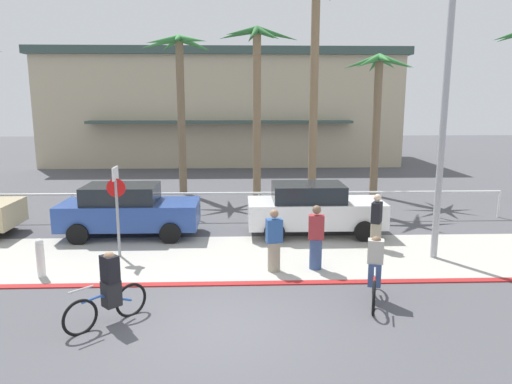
{
  "coord_description": "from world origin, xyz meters",
  "views": [
    {
      "loc": [
        0.41,
        -8.67,
        4.38
      ],
      "look_at": [
        0.94,
        6.0,
        1.52
      ],
      "focal_mm": 33.46,
      "sensor_mm": 36.0,
      "label": 1
    }
  ],
  "objects_px": {
    "car_white_2": "(314,208)",
    "pedestrian_0": "(376,224)",
    "palm_tree_2": "(180,73)",
    "palm_tree_4": "(316,46)",
    "pedestrian_2": "(316,240)",
    "bollard_3": "(40,257)",
    "streetlight_curb": "(449,103)",
    "cyclist_blue_0": "(109,290)",
    "stop_sign_bike_lane": "(117,199)",
    "palm_tree_5": "(377,87)",
    "car_blue_1": "(128,210)",
    "cyclist_red_1": "(375,271)",
    "palm_tree_3": "(257,72)",
    "pedestrian_1": "(274,243)"
  },
  "relations": [
    {
      "from": "palm_tree_2",
      "to": "palm_tree_5",
      "type": "distance_m",
      "value": 8.88
    },
    {
      "from": "palm_tree_3",
      "to": "palm_tree_4",
      "type": "height_order",
      "value": "palm_tree_4"
    },
    {
      "from": "pedestrian_0",
      "to": "pedestrian_2",
      "type": "bearing_deg",
      "value": -140.62
    },
    {
      "from": "palm_tree_4",
      "to": "palm_tree_5",
      "type": "relative_size",
      "value": 1.47
    },
    {
      "from": "pedestrian_0",
      "to": "pedestrian_2",
      "type": "height_order",
      "value": "pedestrian_2"
    },
    {
      "from": "car_white_2",
      "to": "pedestrian_2",
      "type": "relative_size",
      "value": 2.56
    },
    {
      "from": "palm_tree_2",
      "to": "palm_tree_4",
      "type": "height_order",
      "value": "palm_tree_4"
    },
    {
      "from": "streetlight_curb",
      "to": "palm_tree_5",
      "type": "height_order",
      "value": "streetlight_curb"
    },
    {
      "from": "palm_tree_2",
      "to": "car_blue_1",
      "type": "bearing_deg",
      "value": -97.57
    },
    {
      "from": "pedestrian_0",
      "to": "pedestrian_1",
      "type": "height_order",
      "value": "pedestrian_0"
    },
    {
      "from": "palm_tree_4",
      "to": "palm_tree_5",
      "type": "xyz_separation_m",
      "value": [
        2.9,
        0.63,
        -1.71
      ]
    },
    {
      "from": "cyclist_blue_0",
      "to": "car_blue_1",
      "type": "bearing_deg",
      "value": 99.31
    },
    {
      "from": "palm_tree_5",
      "to": "stop_sign_bike_lane",
      "type": "bearing_deg",
      "value": -138.86
    },
    {
      "from": "palm_tree_3",
      "to": "bollard_3",
      "type": "bearing_deg",
      "value": -119.73
    },
    {
      "from": "car_white_2",
      "to": "pedestrian_2",
      "type": "bearing_deg",
      "value": -97.76
    },
    {
      "from": "car_white_2",
      "to": "pedestrian_0",
      "type": "height_order",
      "value": "car_white_2"
    },
    {
      "from": "cyclist_red_1",
      "to": "stop_sign_bike_lane",
      "type": "bearing_deg",
      "value": 152.75
    },
    {
      "from": "pedestrian_2",
      "to": "palm_tree_5",
      "type": "bearing_deg",
      "value": 66.43
    },
    {
      "from": "palm_tree_2",
      "to": "pedestrian_2",
      "type": "bearing_deg",
      "value": -66.21
    },
    {
      "from": "bollard_3",
      "to": "pedestrian_0",
      "type": "distance_m",
      "value": 9.23
    },
    {
      "from": "stop_sign_bike_lane",
      "to": "palm_tree_2",
      "type": "distance_m",
      "value": 10.05
    },
    {
      "from": "streetlight_curb",
      "to": "palm_tree_2",
      "type": "height_order",
      "value": "streetlight_curb"
    },
    {
      "from": "pedestrian_0",
      "to": "bollard_3",
      "type": "bearing_deg",
      "value": -167.42
    },
    {
      "from": "bollard_3",
      "to": "palm_tree_3",
      "type": "relative_size",
      "value": 0.13
    },
    {
      "from": "palm_tree_3",
      "to": "pedestrian_1",
      "type": "xyz_separation_m",
      "value": [
        0.08,
        -9.91,
        -4.83
      ]
    },
    {
      "from": "stop_sign_bike_lane",
      "to": "palm_tree_3",
      "type": "relative_size",
      "value": 0.34
    },
    {
      "from": "bollard_3",
      "to": "pedestrian_2",
      "type": "bearing_deg",
      "value": 2.59
    },
    {
      "from": "car_blue_1",
      "to": "palm_tree_2",
      "type": "bearing_deg",
      "value": 82.43
    },
    {
      "from": "stop_sign_bike_lane",
      "to": "palm_tree_5",
      "type": "relative_size",
      "value": 0.4
    },
    {
      "from": "car_white_2",
      "to": "pedestrian_1",
      "type": "bearing_deg",
      "value": -114.27
    },
    {
      "from": "bollard_3",
      "to": "palm_tree_4",
      "type": "bearing_deg",
      "value": 48.43
    },
    {
      "from": "bollard_3",
      "to": "palm_tree_4",
      "type": "relative_size",
      "value": 0.11
    },
    {
      "from": "bollard_3",
      "to": "streetlight_curb",
      "type": "xyz_separation_m",
      "value": [
        10.41,
        0.88,
        3.76
      ]
    },
    {
      "from": "cyclist_blue_0",
      "to": "stop_sign_bike_lane",
      "type": "bearing_deg",
      "value": 101.3
    },
    {
      "from": "palm_tree_5",
      "to": "cyclist_blue_0",
      "type": "xyz_separation_m",
      "value": [
        -8.74,
        -12.5,
        -4.21
      ]
    },
    {
      "from": "stop_sign_bike_lane",
      "to": "cyclist_blue_0",
      "type": "distance_m",
      "value": 4.33
    },
    {
      "from": "palm_tree_4",
      "to": "palm_tree_5",
      "type": "distance_m",
      "value": 3.42
    },
    {
      "from": "cyclist_blue_0",
      "to": "palm_tree_4",
      "type": "bearing_deg",
      "value": 63.77
    },
    {
      "from": "stop_sign_bike_lane",
      "to": "palm_tree_2",
      "type": "height_order",
      "value": "palm_tree_2"
    },
    {
      "from": "palm_tree_5",
      "to": "streetlight_curb",
      "type": "bearing_deg",
      "value": -94.53
    },
    {
      "from": "car_white_2",
      "to": "stop_sign_bike_lane",
      "type": "bearing_deg",
      "value": -160.44
    },
    {
      "from": "stop_sign_bike_lane",
      "to": "pedestrian_1",
      "type": "height_order",
      "value": "stop_sign_bike_lane"
    },
    {
      "from": "palm_tree_2",
      "to": "cyclist_red_1",
      "type": "bearing_deg",
      "value": -65.94
    },
    {
      "from": "palm_tree_5",
      "to": "pedestrian_0",
      "type": "relative_size",
      "value": 3.83
    },
    {
      "from": "streetlight_curb",
      "to": "cyclist_red_1",
      "type": "height_order",
      "value": "streetlight_curb"
    },
    {
      "from": "pedestrian_2",
      "to": "car_blue_1",
      "type": "bearing_deg",
      "value": 149.25
    },
    {
      "from": "pedestrian_2",
      "to": "car_white_2",
      "type": "bearing_deg",
      "value": 82.24
    },
    {
      "from": "bollard_3",
      "to": "palm_tree_2",
      "type": "xyz_separation_m",
      "value": [
        2.32,
        10.8,
        5.02
      ]
    },
    {
      "from": "palm_tree_5",
      "to": "car_blue_1",
      "type": "height_order",
      "value": "palm_tree_5"
    },
    {
      "from": "bollard_3",
      "to": "car_blue_1",
      "type": "height_order",
      "value": "car_blue_1"
    }
  ]
}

